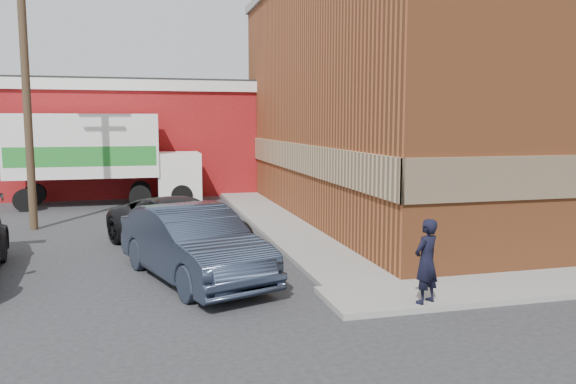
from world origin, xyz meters
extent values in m
plane|color=#28282B|center=(0.00, 0.00, 0.00)|extent=(90.00, 90.00, 0.00)
cube|color=brown|center=(8.50, 9.00, 4.50)|extent=(14.00, 18.00, 9.00)
cube|color=tan|center=(1.46, 9.00, 2.30)|extent=(0.08, 18.16, 1.00)
cube|color=gray|center=(0.60, 9.00, 0.06)|extent=(1.80, 18.00, 0.12)
cube|color=maroon|center=(-6.00, 20.00, 2.50)|extent=(16.00, 8.00, 5.00)
cube|color=silver|center=(-6.00, 20.00, 5.25)|extent=(16.30, 8.30, 0.50)
cube|color=black|center=(-6.00, 20.00, 5.55)|extent=(16.00, 8.00, 0.10)
cylinder|color=#463623|center=(-7.50, 9.00, 4.50)|extent=(0.26, 0.26, 9.00)
imported|color=black|center=(1.25, -1.55, 0.94)|extent=(0.71, 0.61, 1.63)
imported|color=#2A3447|center=(-2.86, 1.58, 0.84)|extent=(3.33, 5.37, 1.67)
imported|color=black|center=(-3.01, 4.68, 0.73)|extent=(4.33, 5.77, 1.46)
cube|color=white|center=(-6.29, 14.21, 2.58)|extent=(6.10, 2.48, 2.63)
cube|color=#23832C|center=(-6.30, 12.98, 2.18)|extent=(5.88, 0.07, 0.81)
cube|color=white|center=(-2.34, 14.17, 1.11)|extent=(1.84, 2.24, 2.23)
cylinder|color=black|center=(-8.53, 13.21, 0.46)|extent=(0.91, 0.31, 0.91)
cylinder|color=black|center=(-8.51, 15.24, 0.46)|extent=(0.91, 0.31, 0.91)
cylinder|color=black|center=(-4.07, 13.17, 0.46)|extent=(0.91, 0.31, 0.91)
cylinder|color=black|center=(-4.05, 15.20, 0.46)|extent=(0.91, 0.31, 0.91)
cylinder|color=black|center=(-2.35, 13.16, 0.46)|extent=(0.91, 0.31, 0.91)
cylinder|color=black|center=(-2.33, 15.18, 0.46)|extent=(0.91, 0.31, 0.91)
camera|label=1|loc=(-3.90, -10.97, 3.56)|focal=35.00mm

